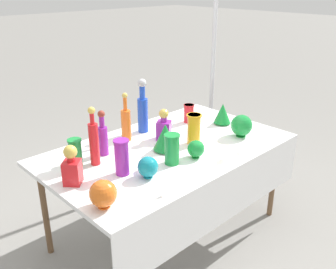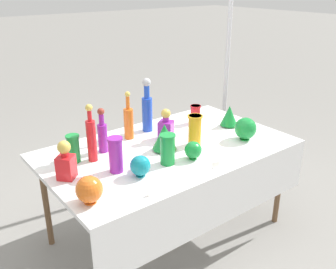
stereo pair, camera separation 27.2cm
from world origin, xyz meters
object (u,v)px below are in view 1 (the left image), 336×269
Objects in this scene: tall_bottle_3 at (126,123)px; canopy_pole at (212,81)px; tall_bottle_1 at (143,109)px; slender_vase_4 at (122,156)px; slender_vase_2 at (75,152)px; round_bowl_1 at (148,167)px; fluted_vase_0 at (165,137)px; round_bowl_0 at (196,149)px; tall_bottle_2 at (94,141)px; fluted_vase_1 at (223,113)px; slender_vase_1 at (194,128)px; slender_vase_3 at (189,113)px; tall_bottle_0 at (103,137)px; round_bowl_3 at (242,125)px; square_decanter_0 at (164,127)px; round_bowl_2 at (103,194)px; slender_vase_0 at (172,148)px; square_decanter_1 at (72,167)px.

canopy_pole is at bearing 11.65° from tall_bottle_3.
slender_vase_4 is (-0.56, -0.46, -0.06)m from tall_bottle_1.
slender_vase_2 is 0.50m from round_bowl_1.
fluted_vase_0 is 0.25m from round_bowl_0.
slender_vase_2 is at bearing 151.31° from tall_bottle_2.
tall_bottle_3 is 0.16× the size of canopy_pole.
fluted_vase_1 is (1.20, -0.11, -0.08)m from tall_bottle_2.
slender_vase_3 is (0.31, 0.34, -0.04)m from slender_vase_1.
slender_vase_1 is (0.12, -0.45, -0.06)m from tall_bottle_1.
fluted_vase_1 is (0.72, 0.05, -0.01)m from fluted_vase_0.
slender_vase_4 is (-0.98, -0.35, 0.04)m from slender_vase_3.
slender_vase_2 reaches higher than fluted_vase_1.
slender_vase_2 is (-0.23, -0.02, -0.03)m from tall_bottle_0.
square_decanter_0 is at bearing 141.90° from round_bowl_3.
fluted_vase_0 is (-0.12, -0.39, -0.08)m from tall_bottle_1.
round_bowl_0 is (0.15, -0.58, -0.07)m from tall_bottle_3.
tall_bottle_3 reaches higher than fluted_vase_0.
tall_bottle_3 is at bearing 44.33° from round_bowl_2.
round_bowl_3 is (0.61, -0.22, -0.01)m from fluted_vase_0.
canopy_pole is at bearing 30.41° from slender_vase_0.
round_bowl_3 is at bearing 1.09° from round_bowl_0.
tall_bottle_1 is at bearing 38.52° from round_bowl_2.
round_bowl_1 is at bearing -148.62° from fluted_vase_0.
tall_bottle_2 is 1.73× the size of slender_vase_1.
square_decanter_0 is 0.24m from slender_vase_1.
round_bowl_3 is (-0.11, -0.28, -0.00)m from fluted_vase_1.
tall_bottle_2 is 0.17× the size of canopy_pole.
fluted_vase_1 is at bearing -133.37° from canopy_pole.
slender_vase_4 is at bearing -158.74° from square_decanter_0.
slender_vase_0 is 1.18× the size of fluted_vase_1.
slender_vase_0 is (0.62, -0.22, -0.00)m from square_decanter_1.
slender_vase_1 reaches higher than fluted_vase_0.
round_bowl_1 is at bearing -128.04° from tall_bottle_1.
round_bowl_3 reaches higher than round_bowl_2.
tall_bottle_1 is 2.27× the size of slender_vase_2.
tall_bottle_3 is at bearing 49.29° from slender_vase_4.
round_bowl_0 is at bearing -132.69° from slender_vase_3.
slender_vase_1 is 1.30× the size of fluted_vase_1.
tall_bottle_3 is at bearing 128.15° from slender_vase_1.
slender_vase_4 is at bearing -140.79° from tall_bottle_1.
tall_bottle_1 is 0.72m from slender_vase_4.
fluted_vase_1 is 1.50m from round_bowl_2.
round_bowl_3 is (1.34, -0.26, -0.02)m from square_decanter_1.
tall_bottle_2 reaches higher than round_bowl_0.
slender_vase_4 is at bearing -62.31° from slender_vase_2.
round_bowl_0 is at bearing -2.57° from round_bowl_1.
square_decanter_1 is (-0.24, -0.13, -0.06)m from tall_bottle_2.
square_decanter_1 is 1.09× the size of slender_vase_1.
tall_bottle_3 is 0.71m from square_decanter_1.
square_decanter_0 reaches higher than round_bowl_0.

